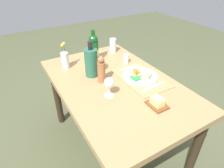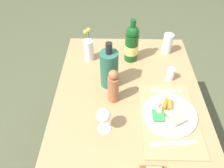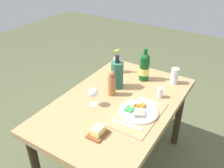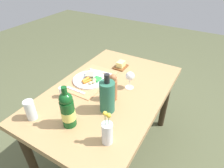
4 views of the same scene
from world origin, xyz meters
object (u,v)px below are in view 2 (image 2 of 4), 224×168
at_px(salt_shaker, 171,74).
at_px(wine_glass, 104,116).
at_px(dining_table, 128,118).
at_px(wine_bottle, 132,44).
at_px(knife, 166,91).
at_px(flower_vase, 89,49).
at_px(fork, 174,143).
at_px(pepper_mill, 113,87).
at_px(dinner_plate, 169,114).
at_px(cooler_bottle, 109,69).
at_px(water_tumbler, 167,45).

bearing_deg(salt_shaker, wine_glass, 133.17).
xyz_separation_m(dining_table, wine_bottle, (0.41, -0.02, 0.20)).
xyz_separation_m(knife, flower_vase, (0.28, 0.46, 0.07)).
distance_m(dining_table, knife, 0.26).
relative_size(fork, knife, 1.23).
distance_m(fork, wine_glass, 0.34).
distance_m(fork, pepper_mill, 0.40).
bearing_deg(fork, wine_bottle, 10.48).
bearing_deg(fork, salt_shaker, -12.15).
xyz_separation_m(dinner_plate, cooler_bottle, (0.22, 0.31, 0.10)).
bearing_deg(dinner_plate, cooler_bottle, 53.89).
bearing_deg(fork, dining_table, 39.01).
xyz_separation_m(dinner_plate, water_tumbler, (0.53, -0.07, 0.04)).
distance_m(wine_glass, pepper_mill, 0.19).
bearing_deg(dining_table, dinner_plate, -101.88).
bearing_deg(cooler_bottle, pepper_mill, -168.41).
bearing_deg(water_tumbler, knife, 171.37).
distance_m(cooler_bottle, pepper_mill, 0.12).
height_order(dining_table, dinner_plate, dinner_plate).
bearing_deg(cooler_bottle, water_tumbler, -50.70).
bearing_deg(water_tumbler, salt_shaker, 175.88).
distance_m(dinner_plate, knife, 0.17).
relative_size(dining_table, salt_shaker, 15.68).
bearing_deg(pepper_mill, fork, -133.17).
relative_size(dining_table, water_tumbler, 9.38).
distance_m(dinner_plate, wine_glass, 0.34).
xyz_separation_m(dinner_plate, knife, (0.17, -0.01, -0.01)).
bearing_deg(flower_vase, wine_glass, -167.20).
bearing_deg(dining_table, pepper_mill, 53.41).
height_order(wine_bottle, salt_shaker, wine_bottle).
height_order(water_tumbler, pepper_mill, pepper_mill).
bearing_deg(flower_vase, water_tumbler, -80.91).
distance_m(fork, wine_bottle, 0.65).
bearing_deg(pepper_mill, cooler_bottle, 11.59).
bearing_deg(salt_shaker, fork, 173.17).
distance_m(fork, cooler_bottle, 0.50).
relative_size(wine_bottle, cooler_bottle, 1.00).
height_order(knife, water_tumbler, water_tumbler).
distance_m(dining_table, salt_shaker, 0.36).
bearing_deg(water_tumbler, dining_table, 151.52).
xyz_separation_m(dining_table, salt_shaker, (0.23, -0.25, 0.13)).
bearing_deg(salt_shaker, knife, 160.23).
relative_size(flower_vase, water_tumbler, 1.67).
height_order(dinner_plate, fork, dinner_plate).
xyz_separation_m(dining_table, pepper_mill, (0.06, 0.09, 0.18)).
xyz_separation_m(dining_table, flower_vase, (0.41, 0.25, 0.16)).
bearing_deg(wine_glass, flower_vase, 12.80).
bearing_deg(dinner_plate, wine_glass, 104.18).
xyz_separation_m(dinner_plate, flower_vase, (0.45, 0.44, 0.06)).
xyz_separation_m(fork, salt_shaker, (0.43, -0.05, 0.03)).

